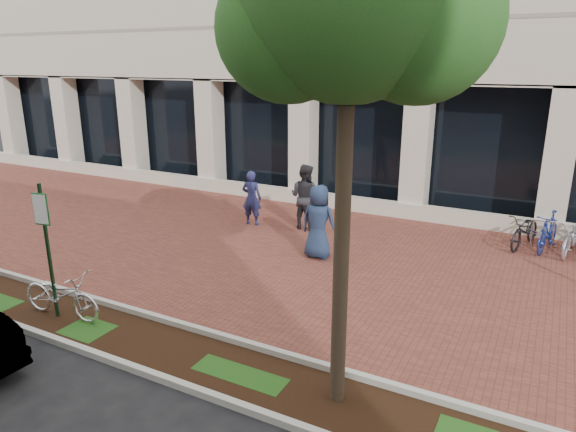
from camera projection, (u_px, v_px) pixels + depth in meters
The scene contains 11 objects.
ground at pixel (289, 252), 13.58m from camera, with size 120.00×120.00×0.00m, color black.
brick_plaza at pixel (289, 252), 13.58m from camera, with size 40.00×9.00×0.01m, color brown.
planting_strip at pixel (152, 345), 9.14m from camera, with size 40.00×1.50×0.01m, color black.
curb_plaza_side at pixel (179, 324), 9.75m from camera, with size 40.00×0.12×0.12m, color #B3B3A9.
curb_street_side at pixel (120, 363), 8.49m from camera, with size 40.00×0.12×0.12m, color #B3B3A9.
parking_sign at pixel (46, 236), 9.67m from camera, with size 0.34×0.07×2.71m.
street_tree at pixel (354, 1), 6.11m from camera, with size 3.40×2.83×7.15m.
locked_bicycle at pixel (61, 294), 10.02m from camera, with size 0.64×1.85×0.97m, color silver.
pedestrian_left at pixel (252, 198), 15.65m from camera, with size 0.62×0.41×1.70m, color navy.
pedestrian_mid at pixel (305, 197), 15.27m from camera, with size 0.96×0.74×1.97m, color #26252A.
pedestrian_right at pixel (319, 222), 12.96m from camera, with size 0.94×0.61×1.92m, color #1F2F4F.
Camera 1 is at (5.93, -11.25, 4.85)m, focal length 32.00 mm.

